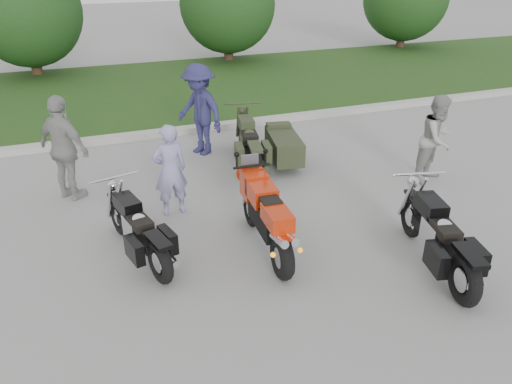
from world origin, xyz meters
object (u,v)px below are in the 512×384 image
object	(u,v)px
person_grey	(437,139)
person_back	(64,149)
cruiser_sidecar	(270,146)
person_stripe	(170,170)
person_denim	(200,110)
sportbike_red	(266,215)
cruiser_left	(140,233)
cruiser_right	(440,241)

from	to	relation	value
person_grey	person_back	xyz separation A→B (m)	(-6.60, 1.68, 0.10)
cruiser_sidecar	person_stripe	distance (m)	2.71
cruiser_sidecar	person_back	distance (m)	3.94
cruiser_sidecar	person_denim	size ratio (longest dim) A/B	1.21
cruiser_sidecar	person_back	xyz separation A→B (m)	(-3.91, -0.09, 0.51)
sportbike_red	person_back	distance (m)	3.93
cruiser_left	person_back	world-z (taller)	person_back
cruiser_sidecar	person_denim	world-z (taller)	person_denim
sportbike_red	person_grey	size ratio (longest dim) A/B	1.28
person_back	person_stripe	bearing A→B (deg)	-167.98
cruiser_left	person_denim	world-z (taller)	person_denim
person_stripe	person_back	distance (m)	2.02
sportbike_red	cruiser_left	xyz separation A→B (m)	(-1.77, 0.45, -0.18)
person_denim	cruiser_sidecar	bearing A→B (deg)	15.77
person_back	cruiser_sidecar	bearing A→B (deg)	-128.35
sportbike_red	cruiser_left	world-z (taller)	sportbike_red
person_grey	cruiser_right	bearing A→B (deg)	-149.95
cruiser_left	person_denim	size ratio (longest dim) A/B	1.09
cruiser_left	person_stripe	distance (m)	1.46
cruiser_sidecar	person_denim	xyz separation A→B (m)	(-1.13, 1.20, 0.55)
sportbike_red	person_denim	distance (m)	4.22
cruiser_left	person_stripe	size ratio (longest dim) A/B	1.35
cruiser_right	person_grey	bearing A→B (deg)	67.06
cruiser_sidecar	person_stripe	bearing A→B (deg)	-138.71
cruiser_right	cruiser_sidecar	distance (m)	4.37
cruiser_right	person_stripe	xyz separation A→B (m)	(-3.09, 2.97, 0.33)
sportbike_red	cruiser_left	bearing A→B (deg)	169.92
cruiser_right	person_denim	xyz separation A→B (m)	(-1.90, 5.51, 0.52)
sportbike_red	person_grey	xyz separation A→B (m)	(3.98, 1.23, 0.24)
sportbike_red	person_stripe	size ratio (longest dim) A/B	1.36
cruiser_sidecar	cruiser_left	bearing A→B (deg)	-128.73
cruiser_right	cruiser_sidecar	size ratio (longest dim) A/B	0.98
person_stripe	person_denim	xyz separation A→B (m)	(1.20, 2.54, 0.19)
cruiser_sidecar	person_stripe	size ratio (longest dim) A/B	1.50
cruiser_left	person_stripe	world-z (taller)	person_stripe
cruiser_sidecar	person_grey	world-z (taller)	person_grey
cruiser_right	person_stripe	world-z (taller)	person_stripe
person_grey	person_denim	xyz separation A→B (m)	(-3.82, 2.97, 0.14)
cruiser_sidecar	person_denim	bearing A→B (deg)	144.77
cruiser_left	person_grey	size ratio (longest dim) A/B	1.27
sportbike_red	person_back	size ratio (longest dim) A/B	1.14
cruiser_right	person_back	bearing A→B (deg)	152.28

